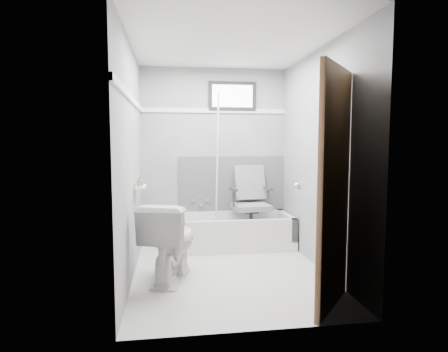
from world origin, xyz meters
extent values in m
plane|color=silver|center=(0.00, 0.00, 0.00)|extent=(2.60, 2.60, 0.00)
plane|color=silver|center=(0.00, 0.00, 2.40)|extent=(2.60, 2.60, 0.00)
cube|color=slate|center=(0.00, 1.30, 1.20)|extent=(2.00, 0.02, 2.40)
cube|color=slate|center=(0.00, -1.30, 1.20)|extent=(2.00, 0.02, 2.40)
cube|color=slate|center=(-1.00, 0.00, 1.20)|extent=(0.02, 2.60, 2.40)
cube|color=slate|center=(1.00, 0.00, 1.20)|extent=(0.02, 2.60, 2.40)
imported|color=white|center=(-0.62, -0.16, 0.39)|extent=(0.66, 0.90, 0.79)
cube|color=#4C4C4F|center=(0.25, 1.29, 0.80)|extent=(1.50, 0.02, 0.78)
cube|color=white|center=(0.00, 1.29, 1.82)|extent=(2.00, 0.02, 0.06)
cube|color=white|center=(-0.99, 0.00, 1.82)|extent=(0.02, 2.60, 0.06)
cylinder|color=white|center=(0.01, 1.06, 1.05)|extent=(0.02, 0.35, 1.93)
cube|color=white|center=(-0.93, 0.27, 0.90)|extent=(0.10, 0.32, 0.02)
imported|color=olive|center=(-0.94, 0.19, 0.97)|extent=(0.06, 0.06, 0.10)
imported|color=slate|center=(-0.94, 0.33, 0.96)|extent=(0.10, 0.10, 0.10)
camera|label=1|loc=(-0.61, -3.88, 1.39)|focal=30.00mm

